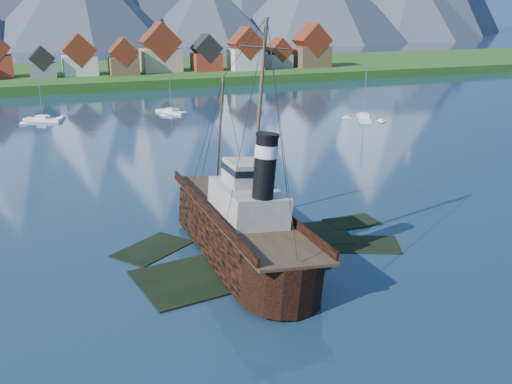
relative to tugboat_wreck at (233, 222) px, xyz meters
name	(u,v)px	position (x,y,z in m)	size (l,w,h in m)	color
ground	(251,258)	(1.05, -2.67, -3.16)	(1400.00, 1400.00, 0.00)	#172E41
shoal	(259,250)	(2.82, -0.52, -3.51)	(31.71, 21.24, 1.14)	black
shore_bank	(83,79)	(1.05, 167.33, -3.16)	(600.00, 80.00, 3.20)	#1E4112
seawall	(96,92)	(1.05, 129.33, -3.16)	(600.00, 2.50, 2.00)	#3F3D38
tugboat_wreck	(233,222)	(0.00, 0.00, 0.00)	(7.39, 31.84, 25.23)	black
sailboat_c	(43,120)	(-15.91, 84.67, -2.91)	(8.58, 6.62, 11.33)	white
sailboat_d	(364,119)	(52.97, 58.87, -2.86)	(6.37, 9.67, 13.08)	white
sailboat_e	(171,112)	(13.81, 84.26, -2.94)	(6.41, 8.67, 10.20)	white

